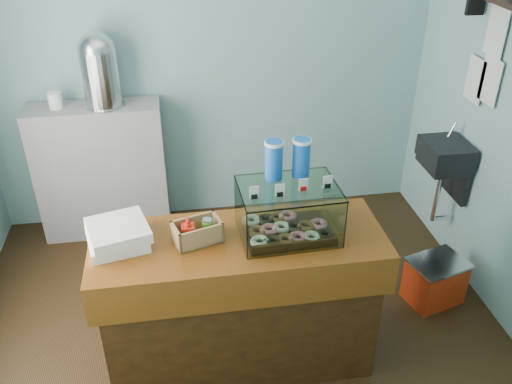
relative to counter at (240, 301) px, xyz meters
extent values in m
plane|color=black|center=(0.00, 0.25, -0.46)|extent=(3.50, 3.50, 0.00)
cube|color=#83B8BF|center=(0.00, 1.75, 0.94)|extent=(3.50, 0.04, 2.80)
cube|color=#83B8BF|center=(0.00, -1.25, 0.94)|extent=(3.50, 0.04, 2.80)
cube|color=black|center=(1.58, 0.80, 0.44)|extent=(0.30, 0.35, 0.15)
cube|color=black|center=(1.71, 0.80, 0.24)|extent=(0.04, 0.30, 0.35)
cylinder|color=silver|center=(1.65, 0.90, 0.56)|extent=(0.02, 0.02, 0.12)
cylinder|color=silver|center=(1.58, 0.80, 0.09)|extent=(0.04, 0.04, 0.45)
cube|color=black|center=(1.67, 0.95, 1.44)|extent=(0.12, 0.03, 0.18)
cube|color=silver|center=(1.73, 0.70, 0.99)|extent=(0.01, 0.21, 0.30)
cube|color=silver|center=(1.73, 0.87, 0.94)|extent=(0.01, 0.21, 0.30)
cube|color=silver|center=(1.73, 0.75, 1.29)|extent=(0.01, 0.21, 0.30)
cube|color=#48280D|center=(0.00, 0.00, -0.04)|extent=(1.50, 0.56, 0.84)
cube|color=#51210A|center=(0.00, 0.00, 0.41)|extent=(1.60, 0.60, 0.06)
cube|color=#51210A|center=(0.00, -0.28, 0.29)|extent=(1.60, 0.04, 0.18)
cube|color=gray|center=(-0.90, 1.57, 0.09)|extent=(1.00, 0.32, 1.10)
cube|color=black|center=(0.27, 0.01, 0.45)|extent=(0.48, 0.35, 0.02)
torus|color=beige|center=(0.10, -0.10, 0.48)|extent=(0.10, 0.10, 0.03)
torus|color=black|center=(0.17, -0.10, 0.48)|extent=(0.10, 0.10, 0.03)
torus|color=brown|center=(0.24, -0.09, 0.48)|extent=(0.10, 0.10, 0.03)
torus|color=#E56B82|center=(0.31, -0.09, 0.48)|extent=(0.10, 0.10, 0.03)
torus|color=beige|center=(0.38, -0.09, 0.48)|extent=(0.10, 0.10, 0.03)
torus|color=black|center=(0.45, -0.09, 0.48)|extent=(0.10, 0.10, 0.03)
torus|color=brown|center=(0.10, 0.01, 0.48)|extent=(0.10, 0.10, 0.03)
torus|color=#E56B82|center=(0.17, 0.01, 0.48)|extent=(0.10, 0.10, 0.03)
torus|color=beige|center=(0.23, 0.01, 0.48)|extent=(0.10, 0.10, 0.03)
torus|color=black|center=(0.30, 0.01, 0.48)|extent=(0.10, 0.10, 0.03)
torus|color=brown|center=(0.37, 0.02, 0.48)|extent=(0.10, 0.10, 0.03)
torus|color=#E56B82|center=(0.44, 0.02, 0.48)|extent=(0.10, 0.10, 0.03)
torus|color=beige|center=(0.09, 0.11, 0.48)|extent=(0.10, 0.10, 0.03)
torus|color=black|center=(0.16, 0.11, 0.48)|extent=(0.10, 0.10, 0.03)
torus|color=brown|center=(0.23, 0.12, 0.48)|extent=(0.10, 0.10, 0.03)
torus|color=#E56B82|center=(0.30, 0.12, 0.48)|extent=(0.10, 0.10, 0.03)
cube|color=white|center=(0.28, -0.17, 0.58)|extent=(0.52, 0.02, 0.28)
cube|color=white|center=(0.26, 0.20, 0.58)|extent=(0.52, 0.02, 0.28)
cube|color=white|center=(0.01, 0.00, 0.58)|extent=(0.02, 0.38, 0.28)
cube|color=white|center=(0.53, 0.02, 0.58)|extent=(0.02, 0.38, 0.28)
cube|color=white|center=(0.27, 0.01, 0.73)|extent=(0.54, 0.41, 0.01)
cube|color=silver|center=(0.07, -0.04, 0.76)|extent=(0.05, 0.01, 0.07)
cube|color=black|center=(0.07, -0.04, 0.74)|extent=(0.03, 0.02, 0.02)
cube|color=silver|center=(0.21, -0.04, 0.76)|extent=(0.05, 0.01, 0.07)
cube|color=black|center=(0.21, -0.04, 0.74)|extent=(0.03, 0.02, 0.02)
cube|color=silver|center=(0.34, -0.03, 0.76)|extent=(0.05, 0.01, 0.07)
cube|color=#B30E10|center=(0.34, -0.03, 0.74)|extent=(0.03, 0.02, 0.02)
cube|color=silver|center=(0.47, -0.03, 0.76)|extent=(0.05, 0.01, 0.07)
cube|color=black|center=(0.47, -0.03, 0.74)|extent=(0.03, 0.02, 0.02)
cylinder|color=blue|center=(0.21, 0.13, 0.84)|extent=(0.09, 0.09, 0.22)
cylinder|color=white|center=(0.21, 0.13, 0.94)|extent=(0.10, 0.10, 0.02)
cylinder|color=blue|center=(0.36, 0.13, 0.84)|extent=(0.09, 0.09, 0.22)
cylinder|color=white|center=(0.36, 0.13, 0.94)|extent=(0.10, 0.10, 0.02)
cube|color=tan|center=(-0.22, 0.02, 0.45)|extent=(0.28, 0.22, 0.01)
cube|color=tan|center=(-0.20, -0.05, 0.50)|extent=(0.24, 0.09, 0.12)
cube|color=tan|center=(-0.24, 0.08, 0.50)|extent=(0.24, 0.09, 0.12)
cube|color=tan|center=(-0.33, -0.02, 0.50)|extent=(0.06, 0.15, 0.12)
cube|color=tan|center=(-0.11, 0.05, 0.50)|extent=(0.06, 0.15, 0.12)
imported|color=red|center=(-0.27, 0.00, 0.53)|extent=(0.09, 0.09, 0.16)
cylinder|color=#468D26|center=(-0.16, 0.03, 0.50)|extent=(0.06, 0.06, 0.10)
cylinder|color=silver|center=(-0.16, 0.03, 0.56)|extent=(0.05, 0.05, 0.01)
cube|color=white|center=(-0.64, 0.06, 0.47)|extent=(0.36, 0.36, 0.06)
cube|color=white|center=(-0.63, 0.05, 0.53)|extent=(0.37, 0.37, 0.06)
cylinder|color=silver|center=(-0.80, 1.57, 0.65)|extent=(0.30, 0.30, 0.01)
cylinder|color=silver|center=(-0.80, 1.57, 0.86)|extent=(0.27, 0.27, 0.41)
sphere|color=silver|center=(-0.80, 1.57, 1.06)|extent=(0.27, 0.27, 0.27)
cube|color=red|center=(1.40, 0.31, -0.30)|extent=(0.41, 0.35, 0.31)
cube|color=silver|center=(1.40, 0.31, -0.14)|extent=(0.44, 0.37, 0.02)
camera|label=1|loc=(-0.28, -2.37, 2.16)|focal=38.00mm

